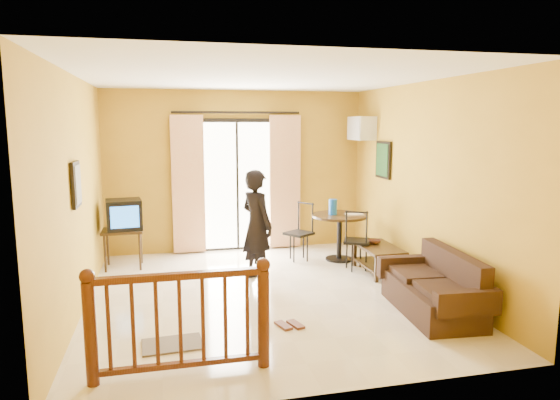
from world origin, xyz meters
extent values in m
plane|color=beige|center=(0.00, 0.00, 0.00)|extent=(5.00, 5.00, 0.00)
plane|color=white|center=(0.00, 0.00, 2.80)|extent=(5.00, 5.00, 0.00)
plane|color=#B78C23|center=(0.00, 2.50, 1.40)|extent=(4.50, 0.00, 4.50)
plane|color=#B78C23|center=(0.00, -2.50, 1.40)|extent=(4.50, 0.00, 4.50)
plane|color=#B78C23|center=(-2.25, 0.00, 1.40)|extent=(0.00, 5.00, 5.00)
plane|color=#B78C23|center=(2.25, 0.00, 1.40)|extent=(0.00, 5.00, 5.00)
cube|color=black|center=(0.00, 2.48, 1.15)|extent=(1.34, 0.03, 2.34)
cube|color=white|center=(0.00, 2.45, 1.15)|extent=(1.20, 0.04, 2.20)
cube|color=black|center=(0.00, 2.43, 1.15)|extent=(0.04, 0.02, 2.20)
cube|color=#F7EBBB|center=(-0.85, 2.40, 1.20)|extent=(0.55, 0.08, 2.35)
cube|color=#F7EBBB|center=(0.85, 2.40, 1.20)|extent=(0.55, 0.08, 2.35)
cylinder|color=black|center=(0.00, 2.40, 2.42)|extent=(2.20, 0.04, 0.04)
cube|color=black|center=(-1.90, 1.74, 0.59)|extent=(0.61, 0.51, 0.04)
cylinder|color=black|center=(-2.15, 1.54, 0.30)|extent=(0.04, 0.04, 0.59)
cylinder|color=black|center=(-1.65, 1.54, 0.30)|extent=(0.04, 0.04, 0.59)
cylinder|color=black|center=(-2.15, 1.95, 0.30)|extent=(0.04, 0.04, 0.59)
cylinder|color=black|center=(-1.65, 1.95, 0.30)|extent=(0.04, 0.04, 0.59)
cube|color=black|center=(-1.87, 1.74, 0.84)|extent=(0.57, 0.52, 0.46)
cube|color=#2879F3|center=(-1.84, 1.51, 0.84)|extent=(0.41, 0.07, 0.33)
cube|color=black|center=(-2.22, -0.20, 1.55)|extent=(0.04, 0.42, 0.52)
cube|color=#5B584E|center=(-2.19, -0.20, 1.55)|extent=(0.01, 0.34, 0.44)
cylinder|color=black|center=(1.53, 1.40, 0.74)|extent=(0.91, 0.91, 0.04)
cylinder|color=black|center=(1.53, 1.40, 0.37)|extent=(0.08, 0.08, 0.74)
cylinder|color=black|center=(1.53, 1.40, 0.01)|extent=(0.45, 0.45, 0.03)
cylinder|color=#134FB6|center=(1.42, 1.43, 0.89)|extent=(0.14, 0.14, 0.25)
cube|color=beige|center=(1.74, 1.30, 0.77)|extent=(0.29, 0.20, 0.02)
cube|color=silver|center=(2.10, 1.95, 2.15)|extent=(0.30, 0.60, 0.40)
cube|color=gray|center=(1.95, 1.95, 2.15)|extent=(0.02, 0.56, 0.36)
cube|color=black|center=(2.22, 1.30, 1.65)|extent=(0.04, 0.50, 0.60)
cube|color=black|center=(2.19, 1.30, 1.65)|extent=(0.01, 0.42, 0.52)
cube|color=black|center=(1.85, 0.58, 0.39)|extent=(0.52, 0.94, 0.04)
cube|color=black|center=(1.85, 0.58, 0.12)|extent=(0.48, 0.90, 0.03)
cube|color=black|center=(1.64, 0.17, 0.20)|extent=(0.05, 0.05, 0.39)
cube|color=black|center=(2.06, 0.17, 0.20)|extent=(0.05, 0.05, 0.39)
cube|color=black|center=(1.64, 1.00, 0.20)|extent=(0.05, 0.05, 0.39)
cube|color=black|center=(2.06, 1.00, 0.20)|extent=(0.05, 0.05, 0.39)
imported|color=#4F281B|center=(1.85, 0.73, 0.45)|extent=(0.26, 0.26, 0.06)
cube|color=black|center=(1.80, -1.06, 0.18)|extent=(0.82, 1.48, 0.36)
cube|color=black|center=(2.07, -1.06, 0.49)|extent=(0.27, 1.44, 0.49)
cube|color=black|center=(1.80, -1.76, 0.38)|extent=(0.73, 0.20, 0.27)
cube|color=black|center=(1.80, -0.36, 0.38)|extent=(0.73, 0.20, 0.27)
cube|color=black|center=(1.76, -1.38, 0.38)|extent=(0.54, 0.62, 0.09)
cube|color=black|center=(1.76, -0.75, 0.38)|extent=(0.54, 0.62, 0.09)
imported|color=black|center=(0.02, 0.68, 0.80)|extent=(0.61, 0.69, 1.59)
cylinder|color=#471E0F|center=(-1.90, -1.90, 0.46)|extent=(0.11, 0.11, 0.92)
cylinder|color=#471E0F|center=(-0.40, -1.90, 0.46)|extent=(0.11, 0.11, 0.92)
sphere|color=#471E0F|center=(-1.90, -1.90, 0.97)|extent=(0.13, 0.13, 0.13)
sphere|color=#471E0F|center=(-0.40, -1.90, 0.97)|extent=(0.13, 0.13, 0.13)
cube|color=#471E0F|center=(-1.15, -1.90, 0.92)|extent=(1.55, 0.08, 0.06)
cube|color=#471E0F|center=(-1.15, -1.90, 0.10)|extent=(1.55, 0.06, 0.05)
cube|color=#61574E|center=(-1.22, -1.26, 0.01)|extent=(0.62, 0.44, 0.02)
cube|color=#4F281B|center=(-0.01, -1.07, 0.01)|extent=(0.17, 0.27, 0.03)
cube|color=#4F281B|center=(0.13, -1.07, 0.01)|extent=(0.17, 0.27, 0.03)
camera|label=1|loc=(-1.24, -6.17, 2.23)|focal=32.00mm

